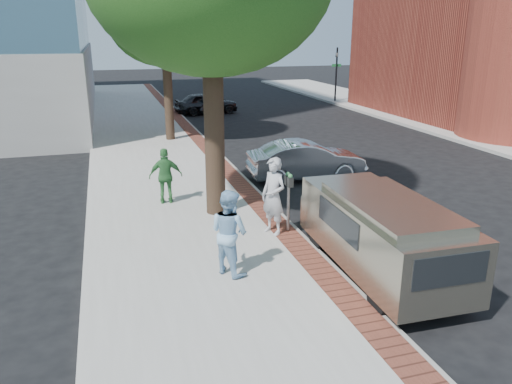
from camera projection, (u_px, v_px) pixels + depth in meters
name	position (u px, v px, depth m)	size (l,w,h in m)	color
ground	(258.00, 241.00, 12.07)	(120.00, 120.00, 0.00)	black
sidewalk	(158.00, 163.00, 18.93)	(5.00, 60.00, 0.15)	#9E9991
brick_strip	(215.00, 157.00, 19.51)	(0.60, 60.00, 0.01)	brown
curb	(224.00, 158.00, 19.63)	(0.10, 60.00, 0.15)	gray
sidewalk_far	(503.00, 138.00, 23.34)	(5.00, 60.00, 0.15)	#9E9991
signal_near	(170.00, 74.00, 31.67)	(0.70, 0.15, 3.80)	black
signal_far	(336.00, 70.00, 34.87)	(0.70, 0.15, 3.80)	black
tree_far	(164.00, 20.00, 21.24)	(4.80, 4.80, 7.14)	black
parking_meter	(289.00, 190.00, 12.01)	(0.12, 0.32, 1.47)	gray
person_gray	(273.00, 196.00, 11.88)	(0.69, 0.45, 1.88)	#ACACB1
person_officer	(229.00, 232.00, 9.93)	(0.85, 0.66, 1.75)	#95C2E6
person_green	(166.00, 176.00, 14.09)	(0.93, 0.39, 1.59)	#397D3F
sedan_silver	(306.00, 160.00, 16.98)	(1.38, 3.97, 1.31)	silver
bg_car	(206.00, 103.00, 30.60)	(1.54, 3.82, 1.30)	black
van	(377.00, 230.00, 10.30)	(1.88, 4.66, 1.70)	gray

